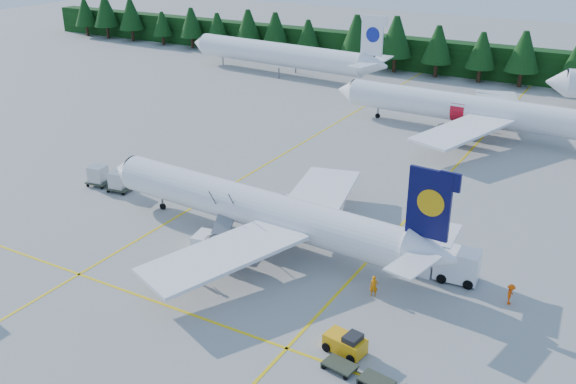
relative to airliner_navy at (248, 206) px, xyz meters
The scene contains 15 objects.
ground 9.25m from the airliner_navy, 51.24° to the right, with size 320.00×320.00×0.00m, color #989993.
taxi_stripe_a 16.05m from the airliner_navy, 122.91° to the left, with size 0.25×120.00×0.01m, color yellow.
taxi_stripe_b 17.76m from the airliner_navy, 49.09° to the left, with size 0.25×120.00×0.01m, color yellow.
taxi_stripe_cross 14.25m from the airliner_navy, 66.92° to the right, with size 80.00×0.25×0.01m, color yellow.
treeline_hedge 75.41m from the airliner_navy, 85.86° to the left, with size 220.00×4.00×6.00m, color black.
airliner_navy is the anchor object (origin of this frame).
airliner_red 41.73m from the airliner_navy, 79.97° to the left, with size 38.27×31.46×11.12m.
airliner_far_left 67.40m from the airliner_navy, 119.17° to the left, with size 42.28×7.58×12.29m.
airstairs 3.86m from the airliner_navy, 113.35° to the right, with size 4.75×6.45×3.98m.
service_truck 18.10m from the airliner_navy, ahead, with size 5.75×2.47×2.71m.
baggage_tug 18.93m from the airliner_navy, 36.23° to the right, with size 3.02×1.95×1.50m.
uld_pair 19.73m from the airliner_navy, behind, with size 5.86×2.33×1.89m.
crew_a 14.65m from the airliner_navy, 14.39° to the right, with size 0.63×0.42×1.74m, color orange.
crew_b 9.10m from the airliner_navy, 84.93° to the right, with size 0.79×0.61×1.62m, color #FF4E05.
crew_c 23.67m from the airliner_navy, ahead, with size 0.70×0.48×1.70m, color #FF4E05.
Camera 1 is at (24.19, -37.47, 27.48)m, focal length 40.00 mm.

